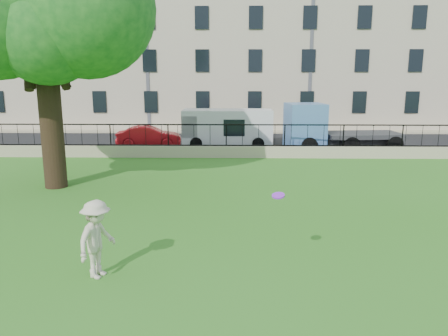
{
  "coord_description": "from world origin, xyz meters",
  "views": [
    {
      "loc": [
        0.35,
        -10.28,
        4.24
      ],
      "look_at": [
        0.06,
        3.5,
        1.26
      ],
      "focal_mm": 35.0,
      "sensor_mm": 36.0,
      "label": 1
    }
  ],
  "objects_px": {
    "frisbee": "(278,196)",
    "white_van": "(228,128)",
    "man": "(97,239)",
    "blue_truck": "(342,127)",
    "red_sedan": "(149,137)"
  },
  "relations": [
    {
      "from": "man",
      "to": "blue_truck",
      "type": "relative_size",
      "value": 0.27
    },
    {
      "from": "frisbee",
      "to": "white_van",
      "type": "bearing_deg",
      "value": 94.33
    },
    {
      "from": "blue_truck",
      "to": "white_van",
      "type": "bearing_deg",
      "value": 164.95
    },
    {
      "from": "frisbee",
      "to": "blue_truck",
      "type": "xyz_separation_m",
      "value": [
        5.2,
        15.91,
        -0.44
      ]
    },
    {
      "from": "man",
      "to": "white_van",
      "type": "relative_size",
      "value": 0.32
    },
    {
      "from": "man",
      "to": "red_sedan",
      "type": "bearing_deg",
      "value": 26.99
    },
    {
      "from": "frisbee",
      "to": "blue_truck",
      "type": "distance_m",
      "value": 16.74
    },
    {
      "from": "blue_truck",
      "to": "red_sedan",
      "type": "bearing_deg",
      "value": 169.47
    },
    {
      "from": "frisbee",
      "to": "red_sedan",
      "type": "height_order",
      "value": "frisbee"
    },
    {
      "from": "man",
      "to": "frisbee",
      "type": "relative_size",
      "value": 6.25
    },
    {
      "from": "frisbee",
      "to": "white_van",
      "type": "xyz_separation_m",
      "value": [
        -1.28,
        16.91,
        -0.67
      ]
    },
    {
      "from": "red_sedan",
      "to": "white_van",
      "type": "bearing_deg",
      "value": -94.03
    },
    {
      "from": "man",
      "to": "blue_truck",
      "type": "height_order",
      "value": "blue_truck"
    },
    {
      "from": "man",
      "to": "white_van",
      "type": "distance_m",
      "value": 17.28
    },
    {
      "from": "red_sedan",
      "to": "white_van",
      "type": "relative_size",
      "value": 0.72
    }
  ]
}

